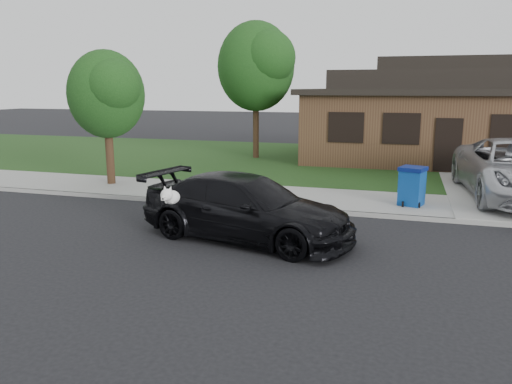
% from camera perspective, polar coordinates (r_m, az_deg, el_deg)
% --- Properties ---
extents(ground, '(120.00, 120.00, 0.00)m').
position_cam_1_polar(ground, '(10.79, 3.03, -6.80)').
color(ground, black).
rests_on(ground, ground).
extents(sidewalk, '(60.00, 3.00, 0.12)m').
position_cam_1_polar(sidewalk, '(15.50, 7.43, -0.86)').
color(sidewalk, gray).
rests_on(sidewalk, ground).
extents(curb, '(60.00, 0.12, 0.12)m').
position_cam_1_polar(curb, '(14.06, 6.43, -2.15)').
color(curb, gray).
rests_on(curb, ground).
extents(lawn, '(60.00, 13.00, 0.13)m').
position_cam_1_polar(lawn, '(23.31, 10.66, 3.31)').
color(lawn, '#193814').
rests_on(lawn, ground).
extents(driveway, '(4.50, 13.00, 0.14)m').
position_cam_1_polar(driveway, '(20.54, 26.58, 1.13)').
color(driveway, gray).
rests_on(driveway, ground).
extents(sedan, '(5.43, 3.16, 1.48)m').
position_cam_1_polar(sedan, '(11.46, -1.13, -1.80)').
color(sedan, black).
rests_on(sedan, ground).
extents(recycling_bin, '(0.85, 0.85, 1.11)m').
position_cam_1_polar(recycling_bin, '(14.98, 17.39, 0.68)').
color(recycling_bin, navy).
rests_on(recycling_bin, sidewalk).
extents(house, '(12.60, 8.60, 4.65)m').
position_cam_1_polar(house, '(25.02, 20.59, 8.11)').
color(house, '#422B1C').
rests_on(house, ground).
extents(tree_0, '(3.78, 3.60, 6.34)m').
position_cam_1_polar(tree_0, '(23.81, 0.29, 14.35)').
color(tree_0, '#332114').
rests_on(tree_0, ground).
extents(tree_2, '(2.73, 2.60, 4.59)m').
position_cam_1_polar(tree_2, '(17.94, -16.59, 10.81)').
color(tree_2, '#332114').
rests_on(tree_2, ground).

